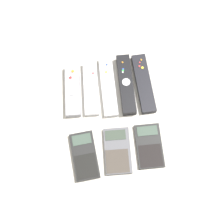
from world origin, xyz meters
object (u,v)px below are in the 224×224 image
calculator_1 (116,151)px  calculator_0 (85,156)px  remote_1 (91,88)px  remote_4 (144,83)px  remote_3 (126,84)px  calculator_2 (149,146)px  remote_0 (73,91)px  remote_2 (109,86)px

calculator_1 → calculator_0: bearing=-175.4°
remote_1 → remote_4: size_ratio=0.91×
remote_3 → calculator_2: 0.22m
remote_0 → calculator_1: remote_0 is taller
calculator_2 → remote_4: bearing=87.3°
remote_1 → remote_3: remote_3 is taller
remote_1 → calculator_1: size_ratio=1.28×
calculator_2 → remote_3: bearing=102.9°
remote_0 → remote_2: size_ratio=0.86×
calculator_0 → remote_1: bearing=74.9°
remote_1 → remote_0: bearing=-175.6°
remote_2 → calculator_2: 0.24m
remote_4 → calculator_1: bearing=-120.4°
remote_3 → calculator_2: (0.04, -0.22, -0.01)m
calculator_2 → remote_2: bearing=116.6°
calculator_1 → remote_2: bearing=92.3°
remote_1 → calculator_2: size_ratio=1.34×
remote_1 → remote_3: (0.12, -0.00, 0.00)m
remote_0 → calculator_1: (0.12, -0.22, -0.00)m
remote_0 → remote_2: (0.12, -0.00, -0.00)m
remote_0 → remote_4: remote_0 is taller
remote_0 → remote_4: bearing=2.7°
remote_1 → calculator_2: (0.16, -0.22, -0.00)m
remote_2 → calculator_0: (-0.11, -0.23, -0.00)m
remote_2 → remote_3: size_ratio=1.00×
remote_1 → calculator_1: 0.23m
remote_2 → calculator_0: remote_2 is taller
remote_3 → calculator_1: size_ratio=1.41×
calculator_0 → calculator_1: (0.10, 0.00, -0.00)m
remote_4 → calculator_0: remote_4 is taller
remote_3 → remote_4: 0.06m
remote_4 → calculator_1: size_ratio=1.41×
calculator_1 → calculator_2: (0.11, 0.00, -0.00)m
remote_2 → calculator_2: remote_2 is taller
remote_1 → remote_3: size_ratio=0.91×
remote_3 → calculator_1: (-0.06, -0.22, -0.01)m
remote_1 → calculator_2: 0.28m
remote_1 → remote_3: bearing=2.1°
remote_2 → remote_3: remote_3 is taller
remote_4 → remote_2: bearing=176.8°
remote_4 → calculator_1: 0.25m
calculator_1 → calculator_2: bearing=4.7°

